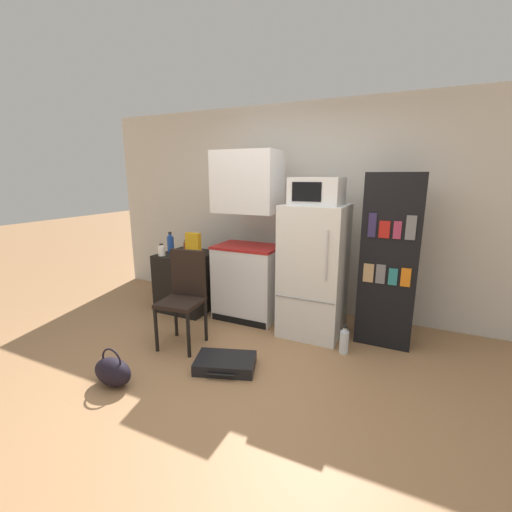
{
  "coord_description": "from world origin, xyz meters",
  "views": [
    {
      "loc": [
        1.3,
        -2.25,
        1.73
      ],
      "look_at": [
        -0.17,
        0.85,
        0.92
      ],
      "focal_mm": 24.0,
      "sensor_mm": 36.0,
      "label": 1
    }
  ],
  "objects_px": {
    "bookshelf": "(389,260)",
    "cereal_box": "(193,245)",
    "microwave": "(317,191)",
    "bottle_blue_soda": "(170,243)",
    "bottle_amber_beer": "(186,247)",
    "bowl": "(196,250)",
    "handbag": "(113,371)",
    "bottle_ketchup_red": "(188,248)",
    "side_table": "(189,281)",
    "kitchen_hutch": "(248,244)",
    "refrigerator": "(314,270)",
    "bottle_milk_white": "(162,251)",
    "suitcase_large_flat": "(225,363)",
    "water_bottle_front": "(344,341)",
    "chair": "(185,290)"
  },
  "relations": [
    {
      "from": "bottle_ketchup_red",
      "to": "handbag",
      "type": "distance_m",
      "value": 1.85
    },
    {
      "from": "kitchen_hutch",
      "to": "bottle_blue_soda",
      "type": "bearing_deg",
      "value": -175.69
    },
    {
      "from": "side_table",
      "to": "water_bottle_front",
      "type": "relative_size",
      "value": 2.54
    },
    {
      "from": "kitchen_hutch",
      "to": "bowl",
      "type": "xyz_separation_m",
      "value": [
        -0.8,
        0.07,
        -0.16
      ]
    },
    {
      "from": "bookshelf",
      "to": "cereal_box",
      "type": "height_order",
      "value": "bookshelf"
    },
    {
      "from": "refrigerator",
      "to": "bowl",
      "type": "bearing_deg",
      "value": 175.43
    },
    {
      "from": "kitchen_hutch",
      "to": "cereal_box",
      "type": "distance_m",
      "value": 0.68
    },
    {
      "from": "side_table",
      "to": "water_bottle_front",
      "type": "height_order",
      "value": "side_table"
    },
    {
      "from": "microwave",
      "to": "water_bottle_front",
      "type": "distance_m",
      "value": 1.55
    },
    {
      "from": "bottle_milk_white",
      "to": "kitchen_hutch",
      "type": "bearing_deg",
      "value": 17.07
    },
    {
      "from": "bottle_amber_beer",
      "to": "suitcase_large_flat",
      "type": "distance_m",
      "value": 1.87
    },
    {
      "from": "bookshelf",
      "to": "handbag",
      "type": "height_order",
      "value": "bookshelf"
    },
    {
      "from": "chair",
      "to": "handbag",
      "type": "relative_size",
      "value": 2.73
    },
    {
      "from": "kitchen_hutch",
      "to": "bowl",
      "type": "height_order",
      "value": "kitchen_hutch"
    },
    {
      "from": "bottle_milk_white",
      "to": "cereal_box",
      "type": "bearing_deg",
      "value": 16.01
    },
    {
      "from": "kitchen_hutch",
      "to": "handbag",
      "type": "relative_size",
      "value": 5.57
    },
    {
      "from": "microwave",
      "to": "bottle_blue_soda",
      "type": "distance_m",
      "value": 2.07
    },
    {
      "from": "microwave",
      "to": "cereal_box",
      "type": "bearing_deg",
      "value": -174.5
    },
    {
      "from": "refrigerator",
      "to": "bottle_milk_white",
      "type": "distance_m",
      "value": 1.91
    },
    {
      "from": "bottle_amber_beer",
      "to": "bowl",
      "type": "relative_size",
      "value": 1.08
    },
    {
      "from": "bookshelf",
      "to": "suitcase_large_flat",
      "type": "distance_m",
      "value": 1.93
    },
    {
      "from": "refrigerator",
      "to": "cereal_box",
      "type": "distance_m",
      "value": 1.5
    },
    {
      "from": "kitchen_hutch",
      "to": "bottle_amber_beer",
      "type": "xyz_separation_m",
      "value": [
        -0.91,
        -0.0,
        -0.11
      ]
    },
    {
      "from": "bookshelf",
      "to": "bottle_amber_beer",
      "type": "bearing_deg",
      "value": -178.39
    },
    {
      "from": "cereal_box",
      "to": "suitcase_large_flat",
      "type": "distance_m",
      "value": 1.62
    },
    {
      "from": "chair",
      "to": "bottle_ketchup_red",
      "type": "bearing_deg",
      "value": 116.68
    },
    {
      "from": "bookshelf",
      "to": "handbag",
      "type": "bearing_deg",
      "value": -136.84
    },
    {
      "from": "refrigerator",
      "to": "handbag",
      "type": "bearing_deg",
      "value": -125.34
    },
    {
      "from": "bookshelf",
      "to": "bottle_ketchup_red",
      "type": "distance_m",
      "value": 2.39
    },
    {
      "from": "water_bottle_front",
      "to": "handbag",
      "type": "bearing_deg",
      "value": -140.09
    },
    {
      "from": "bottle_blue_soda",
      "to": "bottle_amber_beer",
      "type": "relative_size",
      "value": 1.65
    },
    {
      "from": "bowl",
      "to": "handbag",
      "type": "relative_size",
      "value": 0.41
    },
    {
      "from": "bottle_blue_soda",
      "to": "bottle_milk_white",
      "type": "distance_m",
      "value": 0.25
    },
    {
      "from": "handbag",
      "to": "microwave",
      "type": "bearing_deg",
      "value": 54.65
    },
    {
      "from": "bottle_milk_white",
      "to": "bowl",
      "type": "distance_m",
      "value": 0.46
    },
    {
      "from": "bottle_blue_soda",
      "to": "chair",
      "type": "height_order",
      "value": "bottle_blue_soda"
    },
    {
      "from": "microwave",
      "to": "suitcase_large_flat",
      "type": "bearing_deg",
      "value": -114.09
    },
    {
      "from": "bottle_ketchup_red",
      "to": "side_table",
      "type": "bearing_deg",
      "value": 140.24
    },
    {
      "from": "kitchen_hutch",
      "to": "bottle_milk_white",
      "type": "relative_size",
      "value": 13.29
    },
    {
      "from": "bowl",
      "to": "kitchen_hutch",
      "type": "bearing_deg",
      "value": -5.03
    },
    {
      "from": "side_table",
      "to": "kitchen_hutch",
      "type": "distance_m",
      "value": 1.01
    },
    {
      "from": "cereal_box",
      "to": "bowl",
      "type": "bearing_deg",
      "value": 119.89
    },
    {
      "from": "bottle_amber_beer",
      "to": "chair",
      "type": "bearing_deg",
      "value": -54.43
    },
    {
      "from": "kitchen_hutch",
      "to": "suitcase_large_flat",
      "type": "height_order",
      "value": "kitchen_hutch"
    },
    {
      "from": "bowl",
      "to": "suitcase_large_flat",
      "type": "xyz_separation_m",
      "value": [
        1.15,
        -1.23,
        -0.72
      ]
    },
    {
      "from": "side_table",
      "to": "bottle_ketchup_red",
      "type": "xyz_separation_m",
      "value": [
        0.06,
        -0.05,
        0.45
      ]
    },
    {
      "from": "kitchen_hutch",
      "to": "microwave",
      "type": "bearing_deg",
      "value": -4.24
    },
    {
      "from": "bottle_ketchup_red",
      "to": "bottle_milk_white",
      "type": "bearing_deg",
      "value": -141.82
    },
    {
      "from": "microwave",
      "to": "cereal_box",
      "type": "distance_m",
      "value": 1.64
    },
    {
      "from": "chair",
      "to": "suitcase_large_flat",
      "type": "height_order",
      "value": "chair"
    }
  ]
}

